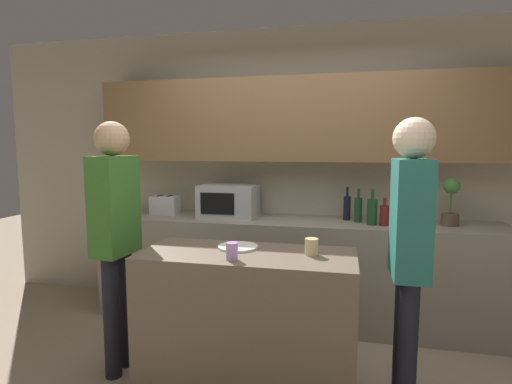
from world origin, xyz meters
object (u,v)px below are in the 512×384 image
Objects in this scene: person_center at (410,242)px; person_left at (115,225)px; potted_plant at (451,202)px; cup_1 at (232,251)px; microwave at (229,201)px; bottle_1 at (358,209)px; bottle_4 at (398,212)px; cup_0 at (312,247)px; toaster at (165,205)px; bottle_3 at (384,215)px; bottle_0 at (347,207)px; plate_on_island at (238,247)px; bottle_2 at (372,211)px.

person_left is at bearing 87.67° from person_center.
potted_plant is 2.04m from cup_1.
cup_1 is (0.43, -1.38, -0.10)m from microwave.
person_left is at bearing -145.41° from bottle_1.
microwave is 1.76× the size of bottle_1.
cup_0 is (-0.63, -1.11, -0.06)m from bottle_4.
person_left is at bearing -112.50° from microwave.
bottle_1 reaches higher than toaster.
bottle_4 is at bearing 28.35° from bottle_3.
toaster is at bearing 178.39° from bottle_4.
potted_plant is at bearing 12.71° from bottle_3.
bottle_4 is 1.14m from person_center.
cup_0 is 0.06× the size of person_center.
bottle_0 is at bearing 162.10° from bottle_4.
bottle_3 reaches higher than plate_on_island.
cup_0 is 1.34m from person_left.
person_left is 1.00× the size of person_center.
cup_1 is at bearing -137.18° from potted_plant.
person_left reaches higher than bottle_3.
toaster is at bearing 180.00° from potted_plant.
person_left is at bearing -141.95° from bottle_0.
bottle_2 is 1.54m from cup_1.
bottle_1 is 0.98× the size of bottle_2.
person_center is (1.42, -1.20, -0.03)m from microwave.
potted_plant is 1.69× the size of bottle_3.
bottle_4 is at bearing -2.25° from microwave.
plate_on_island is (-0.69, -1.18, -0.11)m from bottle_0.
cup_0 is at bearing -116.05° from bottle_3.
toaster is 2.14m from bottle_4.
microwave is at bearing -176.00° from bottle_0.
bottle_3 is (0.30, -0.19, -0.03)m from bottle_0.
toaster is 0.87× the size of bottle_0.
toaster is 2.55× the size of cup_1.
potted_plant is at bearing -5.04° from bottle_0.
microwave is 2.23× the size of bottle_3.
person_center is at bearing -40.13° from microwave.
potted_plant is 1.36× the size of bottle_4.
cup_0 and cup_1 have the same top height.
person_left is 1.89m from person_center.
toaster is 1.73m from bottle_0.
bottle_0 is 2.93× the size of cup_1.
bottle_0 is at bearing 174.96° from potted_plant.
bottle_3 is at bearing 122.91° from person_left.
person_center is at bearing -78.35° from bottle_1.
person_left is (-1.75, -1.03, 0.01)m from bottle_2.
bottle_2 is at bearing 48.26° from plate_on_island.
bottle_2 is (0.11, -0.10, 0.00)m from bottle_1.
bottle_0 is at bearing 147.24° from bottle_3.
cup_1 is at bearing -114.14° from bottle_0.
person_center reaches higher than plate_on_island.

